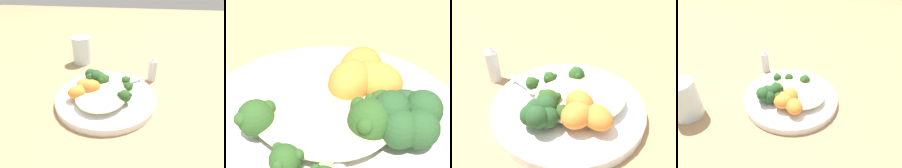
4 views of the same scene
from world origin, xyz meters
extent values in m
plane|color=#9E7A51|center=(0.00, 0.00, 0.00)|extent=(4.00, 4.00, 0.00)
cylinder|color=white|center=(0.01, -0.01, 0.01)|extent=(0.29, 0.29, 0.02)
torus|color=white|center=(0.01, -0.01, 0.02)|extent=(0.29, 0.29, 0.01)
ellipsoid|color=beige|center=(-0.01, 0.00, 0.03)|extent=(0.17, 0.14, 0.02)
ellipsoid|color=#9EBC66|center=(0.00, -0.02, 0.03)|extent=(0.04, 0.09, 0.01)
sphere|color=#284C1E|center=(-0.02, -0.06, 0.04)|extent=(0.03, 0.03, 0.03)
sphere|color=#284C1E|center=(-0.02, -0.05, 0.05)|extent=(0.01, 0.01, 0.01)
sphere|color=#284C1E|center=(-0.02, -0.08, 0.05)|extent=(0.01, 0.01, 0.01)
ellipsoid|color=#9EBC66|center=(0.02, -0.02, 0.03)|extent=(0.06, 0.10, 0.01)
sphere|color=#284C1E|center=(0.04, -0.07, 0.04)|extent=(0.03, 0.03, 0.03)
sphere|color=#284C1E|center=(0.05, -0.06, 0.04)|extent=(0.01, 0.01, 0.01)
sphere|color=#284C1E|center=(0.03, -0.07, 0.04)|extent=(0.01, 0.01, 0.01)
sphere|color=#284C1E|center=(0.05, -0.08, 0.04)|extent=(0.01, 0.01, 0.01)
ellipsoid|color=#9EBC66|center=(0.04, -0.02, 0.03)|extent=(0.09, 0.07, 0.01)
sphere|color=#284C1E|center=(0.08, -0.06, 0.04)|extent=(0.03, 0.03, 0.03)
sphere|color=#284C1E|center=(0.08, -0.05, 0.04)|extent=(0.01, 0.01, 0.01)
sphere|color=#284C1E|center=(0.07, -0.06, 0.04)|extent=(0.01, 0.01, 0.01)
sphere|color=#284C1E|center=(0.08, -0.06, 0.04)|extent=(0.01, 0.01, 0.01)
ellipsoid|color=#9EBC66|center=(0.02, 0.01, 0.03)|extent=(0.07, 0.03, 0.02)
sphere|color=#284C1E|center=(0.05, 0.01, 0.04)|extent=(0.04, 0.04, 0.04)
sphere|color=#284C1E|center=(0.06, 0.03, 0.05)|extent=(0.02, 0.02, 0.02)
sphere|color=#284C1E|center=(0.04, 0.01, 0.05)|extent=(0.02, 0.02, 0.02)
sphere|color=#284C1E|center=(0.06, 0.00, 0.05)|extent=(0.02, 0.02, 0.02)
ellipsoid|color=#9EBC66|center=(0.02, 0.02, 0.03)|extent=(0.05, 0.06, 0.02)
sphere|color=#284C1E|center=(0.04, 0.04, 0.04)|extent=(0.03, 0.03, 0.03)
sphere|color=#284C1E|center=(0.04, 0.05, 0.04)|extent=(0.01, 0.01, 0.01)
sphere|color=#284C1E|center=(0.03, 0.05, 0.04)|extent=(0.01, 0.01, 0.01)
sphere|color=#284C1E|center=(0.03, 0.03, 0.04)|extent=(0.01, 0.01, 0.01)
sphere|color=#284C1E|center=(0.04, 0.03, 0.04)|extent=(0.01, 0.01, 0.01)
ellipsoid|color=orange|center=(0.00, 0.03, 0.04)|extent=(0.06, 0.07, 0.05)
ellipsoid|color=orange|center=(-0.02, 0.06, 0.04)|extent=(0.07, 0.07, 0.04)
ellipsoid|color=orange|center=(0.01, 0.05, 0.04)|extent=(0.08, 0.07, 0.04)
sphere|color=#234723|center=(0.08, 0.04, 0.04)|extent=(0.04, 0.04, 0.04)
sphere|color=#234723|center=(0.07, 0.06, 0.05)|extent=(0.04, 0.04, 0.04)
sphere|color=#234723|center=(0.06, 0.05, 0.04)|extent=(0.04, 0.04, 0.04)
sphere|color=#234723|center=(0.06, 0.03, 0.05)|extent=(0.04, 0.04, 0.04)
sphere|color=#234723|center=(0.07, 0.03, 0.04)|extent=(0.04, 0.04, 0.04)
cube|color=#B7B7BC|center=(0.11, -0.08, 0.02)|extent=(0.05, 0.06, 0.00)
ellipsoid|color=#B7B7BC|center=(0.07, -0.04, 0.03)|extent=(0.04, 0.04, 0.01)
cylinder|color=silver|center=(0.16, -0.14, 0.04)|extent=(0.03, 0.03, 0.07)
cone|color=#B2B2B7|center=(0.16, -0.14, 0.08)|extent=(0.03, 0.03, 0.02)
camera|label=1|loc=(-0.40, -0.11, 0.30)|focal=28.00mm
camera|label=2|loc=(0.23, -0.16, 0.27)|focal=60.00mm
camera|label=3|loc=(0.07, 0.31, 0.28)|focal=35.00mm
camera|label=4|loc=(-0.13, 0.39, 0.36)|focal=28.00mm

